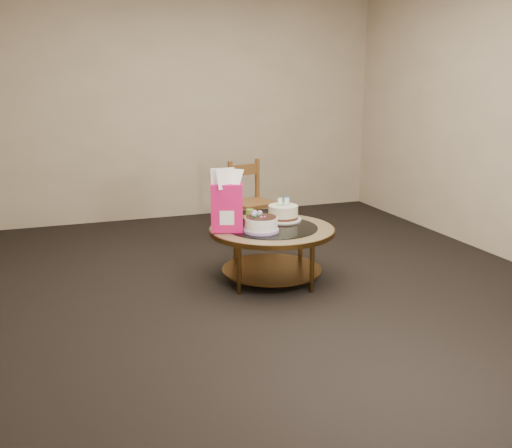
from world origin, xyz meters
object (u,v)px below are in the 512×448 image
object	(u,v)px
coffee_table	(272,237)
cream_cake	(283,213)
dining_chair	(251,202)
decorated_cake	(261,225)
gift_bag	(227,201)

from	to	relation	value
coffee_table	cream_cake	size ratio (longest dim) A/B	3.28
coffee_table	dining_chair	distance (m)	1.17
coffee_table	cream_cake	distance (m)	0.29
decorated_cake	cream_cake	xyz separation A→B (m)	(0.30, 0.28, 0.01)
coffee_table	gift_bag	xyz separation A→B (m)	(-0.38, 0.01, 0.32)
cream_cake	dining_chair	bearing A→B (deg)	93.69
coffee_table	decorated_cake	distance (m)	0.21
coffee_table	gift_bag	bearing A→B (deg)	179.24
gift_bag	decorated_cake	bearing A→B (deg)	-3.97
gift_bag	dining_chair	bearing A→B (deg)	80.77
cream_cake	dining_chair	size ratio (longest dim) A/B	0.38
coffee_table	cream_cake	bearing A→B (deg)	47.02
coffee_table	decorated_cake	bearing A→B (deg)	-143.69
coffee_table	dining_chair	xyz separation A→B (m)	(0.22, 1.15, 0.04)
coffee_table	cream_cake	world-z (taller)	cream_cake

